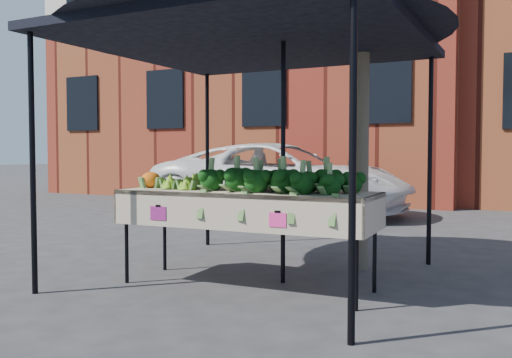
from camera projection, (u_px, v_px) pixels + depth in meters
name	position (u px, v px, depth m)	size (l,w,h in m)	color
ground	(225.00, 287.00, 5.14)	(90.00, 90.00, 0.00)	#2E2E31
table	(246.00, 239.00, 5.11)	(2.43, 0.88, 0.90)	#BDAE9A
canopy	(254.00, 141.00, 5.49)	(3.16, 3.16, 2.74)	black
broccoli_heap	(279.00, 176.00, 4.96)	(1.48, 0.58, 0.28)	#0A330C
romanesco_cluster	(188.00, 178.00, 5.42)	(0.44, 0.58, 0.21)	#87B72B
cauliflower_pair	(151.00, 178.00, 5.51)	(0.21, 0.21, 0.19)	orange
vehicle	(282.00, 85.00, 10.98)	(2.39, 1.44, 5.18)	white
street_tree	(362.00, 50.00, 5.81)	(2.37, 2.37, 4.67)	#1E4C14
building_left	(277.00, 52.00, 17.87)	(12.00, 8.00, 9.00)	maroon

